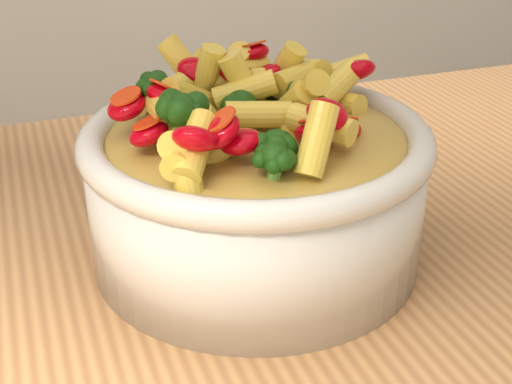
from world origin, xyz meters
name	(u,v)px	position (x,y,z in m)	size (l,w,h in m)	color
serving_bowl	(256,190)	(0.05, 0.03, 0.96)	(0.27, 0.27, 0.12)	silver
pasta_salad	(256,104)	(0.05, 0.03, 1.03)	(0.21, 0.21, 0.05)	#E9C849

